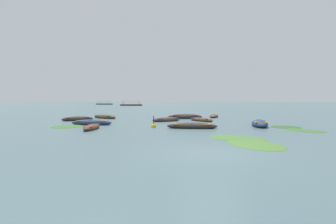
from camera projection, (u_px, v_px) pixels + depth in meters
ground_plane at (144, 102)px, 1500.51m from camera, size 6000.00×6000.00×0.00m
mountain_1 at (40, 88)px, 2375.52m from camera, size 836.86×836.86×274.29m
mountain_2 at (100, 75)px, 2177.54m from camera, size 1199.26×1199.26×478.50m
rowboat_0 at (166, 120)px, 25.36m from camera, size 3.38×2.33×0.54m
rowboat_1 at (105, 117)px, 29.79m from camera, size 3.60×3.59×0.58m
rowboat_2 at (92, 123)px, 21.47m from camera, size 3.73×1.71×0.60m
rowboat_3 at (185, 117)px, 29.35m from camera, size 4.24×1.82×0.71m
rowboat_4 at (260, 124)px, 20.26m from camera, size 2.46×3.99×0.69m
rowboat_5 at (92, 127)px, 18.00m from camera, size 1.09×3.06×0.48m
rowboat_6 at (192, 126)px, 18.72m from camera, size 4.01×1.83×0.55m
rowboat_7 at (201, 120)px, 25.47m from camera, size 2.29×3.30×0.48m
rowboat_8 at (214, 116)px, 32.04m from camera, size 2.41×4.00×0.48m
rowboat_9 at (78, 119)px, 26.27m from camera, size 3.42×2.36×0.58m
ferry_0 at (104, 104)px, 169.78m from camera, size 11.55×7.81×2.54m
ferry_1 at (131, 105)px, 122.74m from camera, size 11.01×5.36×2.54m
mooring_buoy at (154, 126)px, 19.41m from camera, size 0.40×0.40×1.01m
weed_patch_0 at (67, 127)px, 19.93m from camera, size 2.48×3.19×0.14m
weed_patch_1 at (237, 138)px, 13.58m from camera, size 3.93×3.93×0.14m
weed_patch_2 at (185, 117)px, 32.95m from camera, size 2.57×3.33×0.14m
weed_patch_3 at (255, 145)px, 11.57m from camera, size 2.85×3.65×0.14m
weed_patch_4 at (304, 131)px, 17.14m from camera, size 2.96×3.43×0.14m
weed_patch_5 at (286, 127)px, 19.51m from camera, size 3.05×3.21×0.14m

